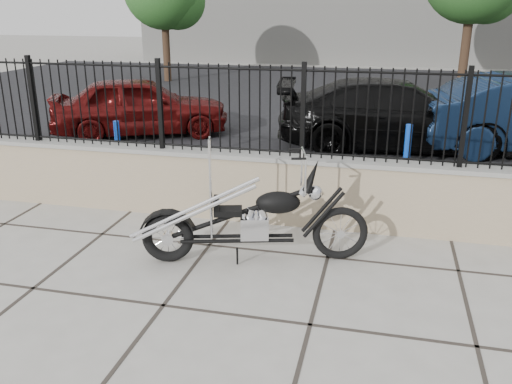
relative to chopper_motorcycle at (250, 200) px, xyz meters
name	(u,v)px	position (x,y,z in m)	size (l,w,h in m)	color
ground_plane	(163,306)	(-0.61, -1.21, -0.76)	(90.00, 90.00, 0.00)	#99968E
parking_lot	(319,102)	(-0.61, 11.29, -0.76)	(30.00, 30.00, 0.00)	black
retaining_wall	(231,185)	(-0.61, 1.29, -0.28)	(14.00, 0.36, 0.96)	gray
iron_fence	(229,109)	(-0.61, 1.29, 0.80)	(14.00, 0.08, 1.20)	black
chopper_motorcycle	(250,200)	(0.00, 0.00, 0.00)	(2.54, 0.45, 1.52)	black
car_red	(140,106)	(-4.08, 5.82, -0.08)	(1.61, 4.00, 1.36)	#4A0B0A
car_black	(396,115)	(1.67, 5.92, -0.04)	(2.01, 4.95, 1.44)	black
bollard_a	(118,144)	(-3.35, 3.24, -0.32)	(0.11, 0.11, 0.88)	#0E38D3
bollard_b	(407,152)	(1.85, 3.71, -0.27)	(0.12, 0.12, 0.97)	blue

